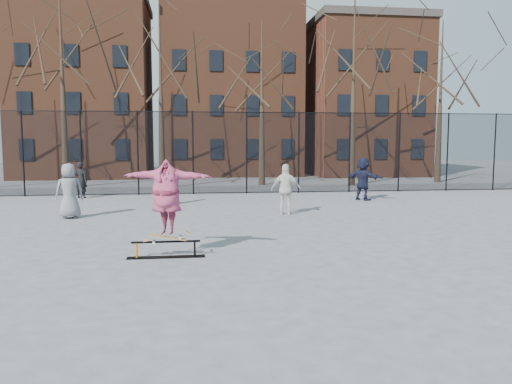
{
  "coord_description": "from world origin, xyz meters",
  "views": [
    {
      "loc": [
        -1.43,
        -11.25,
        2.6
      ],
      "look_at": [
        0.2,
        1.5,
        1.27
      ],
      "focal_mm": 35.0,
      "sensor_mm": 36.0,
      "label": 1
    }
  ],
  "objects": [
    {
      "name": "bystander_white",
      "position": [
        1.82,
        5.87,
        0.89
      ],
      "size": [
        1.11,
        0.62,
        1.78
      ],
      "primitive_type": "imported",
      "rotation": [
        0.0,
        0.0,
        2.96
      ],
      "color": "silver",
      "rests_on": "ground"
    },
    {
      "name": "bystander_grey",
      "position": [
        -5.53,
        5.95,
        0.93
      ],
      "size": [
        1.05,
        0.87,
        1.85
      ],
      "primitive_type": "imported",
      "rotation": [
        0.0,
        0.0,
        3.49
      ],
      "color": "slate",
      "rests_on": "ground"
    },
    {
      "name": "tree_row",
      "position": [
        -0.25,
        17.15,
        7.36
      ],
      "size": [
        33.66,
        7.46,
        10.67
      ],
      "color": "black",
      "rests_on": "ground"
    },
    {
      "name": "bystander_black",
      "position": [
        -6.44,
        12.0,
        0.83
      ],
      "size": [
        0.69,
        0.55,
        1.65
      ],
      "primitive_type": "imported",
      "rotation": [
        0.0,
        0.0,
        2.85
      ],
      "color": "black",
      "rests_on": "ground"
    },
    {
      "name": "fence",
      "position": [
        -0.01,
        13.0,
        2.05
      ],
      "size": [
        34.03,
        0.07,
        4.0
      ],
      "color": "black",
      "rests_on": "ground"
    },
    {
      "name": "ground",
      "position": [
        0.0,
        0.0,
        0.0
      ],
      "size": [
        100.0,
        100.0,
        0.0
      ],
      "primitive_type": "plane",
      "color": "#5C5C60"
    },
    {
      "name": "bystander_red",
      "position": [
        -2.56,
        9.1,
        0.81
      ],
      "size": [
        0.87,
        0.72,
        1.63
      ],
      "primitive_type": "imported",
      "rotation": [
        0.0,
        0.0,
        3.01
      ],
      "color": "#B2350F",
      "rests_on": "ground"
    },
    {
      "name": "bystander_navy",
      "position": [
        5.93,
        9.63,
        0.94
      ],
      "size": [
        1.48,
        1.72,
        1.87
      ],
      "primitive_type": "imported",
      "rotation": [
        0.0,
        0.0,
        2.21
      ],
      "color": "#181B31",
      "rests_on": "ground"
    },
    {
      "name": "rowhouses",
      "position": [
        0.72,
        26.0,
        6.06
      ],
      "size": [
        29.0,
        7.0,
        13.0
      ],
      "color": "brown",
      "rests_on": "ground"
    },
    {
      "name": "skater",
      "position": [
        -2.01,
        -0.16,
        1.31
      ],
      "size": [
        2.11,
        1.1,
        1.65
      ],
      "primitive_type": "imported",
      "rotation": [
        0.0,
        0.0,
        -0.28
      ],
      "color": "#703990",
      "rests_on": "skateboard"
    },
    {
      "name": "skateboard",
      "position": [
        -2.01,
        -0.16,
        0.43
      ],
      "size": [
        0.91,
        0.22,
        0.11
      ],
      "primitive_type": null,
      "color": "#A27A41",
      "rests_on": "skate_rail"
    },
    {
      "name": "skate_rail",
      "position": [
        -2.04,
        -0.16,
        0.15
      ],
      "size": [
        1.72,
        0.26,
        0.38
      ],
      "color": "black",
      "rests_on": "ground"
    }
  ]
}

